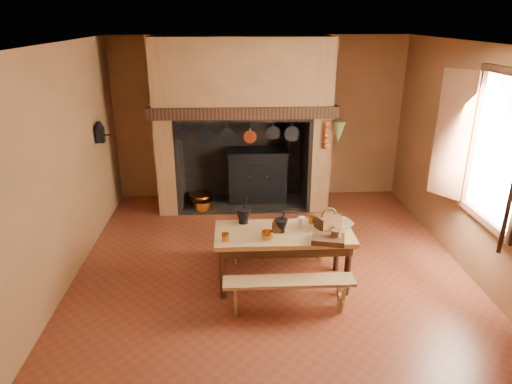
% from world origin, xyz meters
% --- Properties ---
extents(floor, '(5.50, 5.50, 0.00)m').
position_xyz_m(floor, '(0.00, 0.00, 0.00)').
color(floor, '#612B17').
rests_on(floor, ground).
extents(ceiling, '(5.50, 5.50, 0.00)m').
position_xyz_m(ceiling, '(0.00, 0.00, 2.80)').
color(ceiling, silver).
rests_on(ceiling, back_wall).
extents(back_wall, '(5.00, 0.02, 2.80)m').
position_xyz_m(back_wall, '(0.00, 2.75, 1.40)').
color(back_wall, '#935C3A').
rests_on(back_wall, floor).
extents(wall_left, '(0.02, 5.50, 2.80)m').
position_xyz_m(wall_left, '(-2.50, 0.00, 1.40)').
color(wall_left, '#935C3A').
rests_on(wall_left, floor).
extents(wall_right, '(0.02, 5.50, 2.80)m').
position_xyz_m(wall_right, '(2.50, 0.00, 1.40)').
color(wall_right, '#935C3A').
rests_on(wall_right, floor).
extents(wall_front, '(5.00, 0.02, 2.80)m').
position_xyz_m(wall_front, '(0.00, -2.75, 1.40)').
color(wall_front, '#935C3A').
rests_on(wall_front, floor).
extents(chimney_breast, '(2.95, 0.96, 2.80)m').
position_xyz_m(chimney_breast, '(-0.30, 2.31, 1.81)').
color(chimney_breast, '#935C3A').
rests_on(chimney_breast, floor).
extents(iron_range, '(1.12, 0.55, 1.60)m').
position_xyz_m(iron_range, '(-0.04, 2.45, 0.48)').
color(iron_range, black).
rests_on(iron_range, floor).
extents(hearth_pans, '(0.51, 0.62, 0.20)m').
position_xyz_m(hearth_pans, '(-1.05, 2.22, 0.09)').
color(hearth_pans, '#B26F29').
rests_on(hearth_pans, floor).
extents(hanging_pans, '(1.92, 0.29, 0.27)m').
position_xyz_m(hanging_pans, '(-0.34, 1.81, 1.36)').
color(hanging_pans, black).
rests_on(hanging_pans, chimney_breast).
extents(onion_string, '(0.12, 0.10, 0.46)m').
position_xyz_m(onion_string, '(1.00, 1.79, 1.33)').
color(onion_string, '#91451A').
rests_on(onion_string, chimney_breast).
extents(herb_bunch, '(0.20, 0.20, 0.35)m').
position_xyz_m(herb_bunch, '(1.18, 1.79, 1.38)').
color(herb_bunch, '#5F6B33').
rests_on(herb_bunch, chimney_breast).
extents(window, '(0.39, 1.75, 1.76)m').
position_xyz_m(window, '(2.35, -0.40, 1.70)').
color(window, white).
rests_on(window, wall_right).
extents(wall_coffee_mill, '(0.23, 0.16, 0.31)m').
position_xyz_m(wall_coffee_mill, '(-2.42, 1.55, 1.52)').
color(wall_coffee_mill, black).
rests_on(wall_coffee_mill, wall_left).
extents(work_table, '(1.63, 0.72, 0.71)m').
position_xyz_m(work_table, '(0.11, -0.28, 0.59)').
color(work_table, '#AA864E').
rests_on(work_table, floor).
extents(bench_front, '(1.44, 0.25, 0.41)m').
position_xyz_m(bench_front, '(0.11, -0.85, 0.30)').
color(bench_front, '#AA864E').
rests_on(bench_front, floor).
extents(bench_back, '(1.41, 0.25, 0.40)m').
position_xyz_m(bench_back, '(0.11, 0.26, 0.30)').
color(bench_back, '#AA864E').
rests_on(bench_back, floor).
extents(mortar_large, '(0.20, 0.20, 0.34)m').
position_xyz_m(mortar_large, '(-0.36, -0.01, 0.82)').
color(mortar_large, black).
rests_on(mortar_large, work_table).
extents(mortar_small, '(0.16, 0.16, 0.27)m').
position_xyz_m(mortar_small, '(0.08, -0.29, 0.79)').
color(mortar_small, black).
rests_on(mortar_small, work_table).
extents(coffee_grinder, '(0.16, 0.13, 0.17)m').
position_xyz_m(coffee_grinder, '(0.03, -0.27, 0.77)').
color(coffee_grinder, '#3B1F13').
rests_on(coffee_grinder, work_table).
extents(brass_mug_a, '(0.09, 0.09, 0.09)m').
position_xyz_m(brass_mug_a, '(-0.58, -0.48, 0.75)').
color(brass_mug_a, '#B26F29').
rests_on(brass_mug_a, work_table).
extents(brass_mug_b, '(0.10, 0.10, 0.09)m').
position_xyz_m(brass_mug_b, '(0.48, -0.06, 0.75)').
color(brass_mug_b, '#B26F29').
rests_on(brass_mug_b, work_table).
extents(mixing_bowl, '(0.36, 0.36, 0.07)m').
position_xyz_m(mixing_bowl, '(0.80, -0.19, 0.74)').
color(mixing_bowl, beige).
rests_on(mixing_bowl, work_table).
extents(stoneware_crock, '(0.15, 0.15, 0.14)m').
position_xyz_m(stoneware_crock, '(0.66, -0.55, 0.78)').
color(stoneware_crock, '#4F351D').
rests_on(stoneware_crock, work_table).
extents(glass_jar, '(0.09, 0.09, 0.14)m').
position_xyz_m(glass_jar, '(0.33, -0.19, 0.78)').
color(glass_jar, beige).
rests_on(glass_jar, work_table).
extents(wicker_basket, '(0.33, 0.29, 0.26)m').
position_xyz_m(wicker_basket, '(0.65, -0.20, 0.79)').
color(wicker_basket, '#533419').
rests_on(wicker_basket, work_table).
extents(wooden_tray, '(0.41, 0.34, 0.06)m').
position_xyz_m(wooden_tray, '(0.58, -0.56, 0.74)').
color(wooden_tray, '#3B1F13').
rests_on(wooden_tray, work_table).
extents(brass_cup, '(0.16, 0.16, 0.10)m').
position_xyz_m(brass_cup, '(-0.10, -0.47, 0.76)').
color(brass_cup, '#B26F29').
rests_on(brass_cup, work_table).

